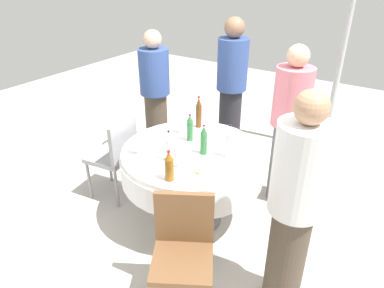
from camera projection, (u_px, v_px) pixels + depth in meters
ground_plane at (192, 217)px, 3.40m from camera, size 10.00×10.00×0.00m
dining_table at (192, 165)px, 3.12m from camera, size 1.25×1.25×0.74m
bottle_amber_near at (169, 167)px, 2.59m from camera, size 0.07×0.07×0.25m
bottle_brown_mid at (199, 113)px, 3.39m from camera, size 0.06×0.06×0.32m
bottle_clear_outer at (229, 142)px, 2.87m from camera, size 0.06×0.06×0.30m
bottle_clear_left at (169, 147)px, 2.83m from camera, size 0.06×0.06×0.27m
bottle_green_rear at (204, 140)px, 2.93m from camera, size 0.06×0.06×0.27m
bottle_green_south at (190, 128)px, 3.15m from camera, size 0.06×0.06×0.26m
wine_glass_left at (137, 143)px, 2.94m from camera, size 0.07×0.07×0.14m
wine_glass_rear at (181, 122)px, 3.29m from camera, size 0.06×0.06×0.16m
wine_glass_south at (177, 156)px, 2.75m from camera, size 0.07×0.07×0.15m
plate_far at (180, 149)px, 3.04m from camera, size 0.22×0.22×0.04m
plate_front at (201, 171)px, 2.72m from camera, size 0.26×0.26×0.04m
spoon_mid at (141, 165)px, 2.82m from camera, size 0.11×0.16×0.00m
folded_napkin at (217, 143)px, 3.14m from camera, size 0.17×0.17×0.02m
person_near at (231, 89)px, 4.02m from camera, size 0.34×0.34×1.67m
person_mid at (288, 126)px, 3.29m from camera, size 0.34×0.34×1.58m
person_outer at (295, 206)px, 2.20m from camera, size 0.34×0.34×1.61m
person_left at (155, 96)px, 4.05m from camera, size 0.34×0.34×1.54m
chair_south at (183, 245)px, 2.35m from camera, size 0.55×0.55×0.87m
chair_north at (116, 152)px, 3.47m from camera, size 0.45×0.45×0.87m
tent_pole_main at (342, 53)px, 4.04m from camera, size 0.07×0.07×2.47m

